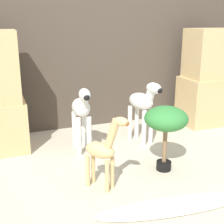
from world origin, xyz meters
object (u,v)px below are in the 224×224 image
zebra_right (143,104)px  potted_palm_front (166,121)px  surfboard (170,206)px  zebra_left (82,111)px  giraffe_figurine (103,150)px

zebra_right → potted_palm_front: size_ratio=1.17×
surfboard → zebra_left: bearing=105.3°
potted_palm_front → giraffe_figurine: bearing=-169.8°
giraffe_figurine → potted_palm_front: 0.64m
giraffe_figurine → surfboard: (0.36, -0.43, -0.32)m
giraffe_figurine → surfboard: giraffe_figurine is taller
zebra_right → zebra_left: same height
zebra_left → potted_palm_front: bearing=-48.0°
zebra_left → giraffe_figurine: zebra_left is taller
zebra_left → potted_palm_front: zebra_left is taller
potted_palm_front → zebra_left: bearing=132.0°
zebra_right → giraffe_figurine: size_ratio=1.11×
zebra_right → zebra_left: 0.68m
zebra_right → zebra_left: size_ratio=1.00×
zebra_left → giraffe_figurine: (-0.04, -0.75, -0.11)m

